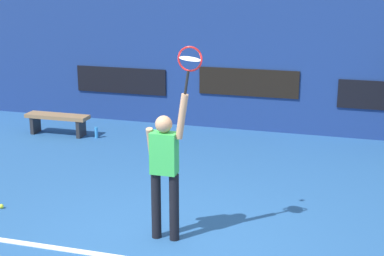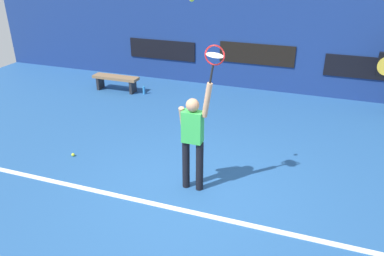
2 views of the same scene
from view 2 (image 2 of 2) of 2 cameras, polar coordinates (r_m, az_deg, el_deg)
name	(u,v)px [view 2 (image 2 of 2)]	position (r m, az deg, el deg)	size (l,w,h in m)	color
ground_plane	(191,192)	(6.68, -0.16, -9.70)	(18.00, 18.00, 0.00)	#23518C
back_wall	(259,32)	(11.31, 10.06, 14.05)	(18.00, 0.20, 3.36)	navy
sponsor_banner_center	(256,54)	(11.32, 9.72, 10.95)	(2.20, 0.03, 0.60)	black
sponsor_banner_portside	(162,50)	(12.20, -4.57, 11.72)	(2.20, 0.03, 0.60)	black
sponsor_banner_starboard	(367,68)	(11.26, 24.96, 8.22)	(2.20, 0.03, 0.60)	black
court_baseline	(180,210)	(6.29, -1.81, -12.24)	(10.00, 0.10, 0.01)	white
tennis_player	(193,137)	(6.30, 0.12, -1.33)	(0.57, 0.31, 1.99)	black
tennis_racket	(214,57)	(5.70, 3.40, 10.60)	(0.36, 0.27, 0.62)	black
court_bench	(116,80)	(11.48, -11.43, 7.15)	(1.40, 0.36, 0.45)	olive
water_bottle	(144,90)	(11.13, -7.28, 5.69)	(0.07, 0.07, 0.24)	#338CD8
spare_ball	(73,155)	(8.12, -17.54, -3.87)	(0.07, 0.07, 0.07)	#CCE033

